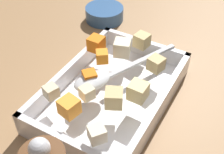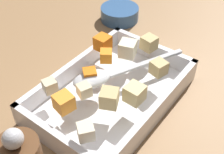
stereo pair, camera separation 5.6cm
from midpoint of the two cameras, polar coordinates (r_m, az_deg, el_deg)
The scene contains 16 objects.
ground_plane at distance 0.60m, azimuth -4.88°, elevation -4.88°, with size 4.00×4.00×0.00m, color #936D47.
baking_dish at distance 0.59m, azimuth -2.71°, elevation -3.48°, with size 0.32×0.21×0.05m.
carrot_chunk_heap_top at distance 0.56m, azimuth -7.18°, elevation -0.19°, with size 0.02×0.02×0.02m, color orange.
carrot_chunk_near_left at distance 0.61m, azimuth -4.59°, elevation 3.87°, with size 0.02×0.02×0.02m, color orange.
carrot_chunk_corner_se at distance 0.51m, azimuth -11.43°, elevation -5.82°, with size 0.03×0.03×0.03m, color orange.
carrot_chunk_mid_left at distance 0.64m, azimuth -5.59°, elevation 6.33°, with size 0.03×0.03×0.03m, color orange.
potato_chunk_far_right at distance 0.55m, azimuth -14.60°, elevation -2.86°, with size 0.02×0.02×0.02m, color beige.
potato_chunk_heap_side at distance 0.53m, azimuth -8.11°, elevation -3.06°, with size 0.02×0.02×0.02m, color beige.
potato_chunk_far_left at distance 0.62m, azimuth -0.58°, elevation 5.56°, with size 0.03×0.03×0.03m, color beige.
potato_chunk_mid_right at distance 0.51m, azimuth -2.77°, elevation -4.23°, with size 0.03×0.03×0.03m, color tan.
potato_chunk_near_spoon at distance 0.53m, azimuth 2.20°, elevation -2.63°, with size 0.03×0.03×0.03m, color #E0CC89.
potato_chunk_front_center at distance 0.59m, azimuth 5.81°, elevation 2.44°, with size 0.03×0.03×0.03m, color tan.
potato_chunk_corner_sw at distance 0.65m, azimuth 3.32°, elevation 6.98°, with size 0.03×0.03×0.03m, color tan.
parsnip_chunk_corner_ne at distance 0.47m, azimuth -6.40°, elevation -11.00°, with size 0.03×0.03×0.03m, color beige.
serving_spoon at distance 0.56m, azimuth -5.50°, elevation -0.36°, with size 0.24×0.13×0.02m.
small_prep_bowl at distance 0.84m, azimuth -3.40°, elevation 12.06°, with size 0.11×0.11×0.04m, color #33598C.
Camera 1 is at (0.35, 0.22, 0.44)m, focal length 47.38 mm.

